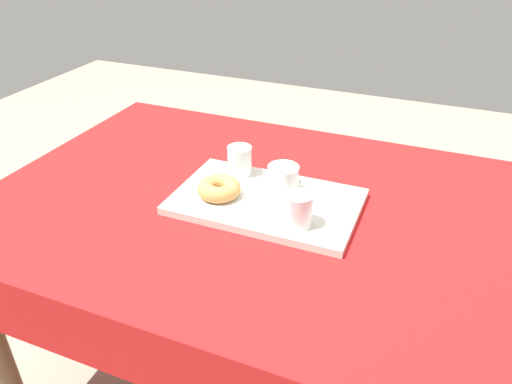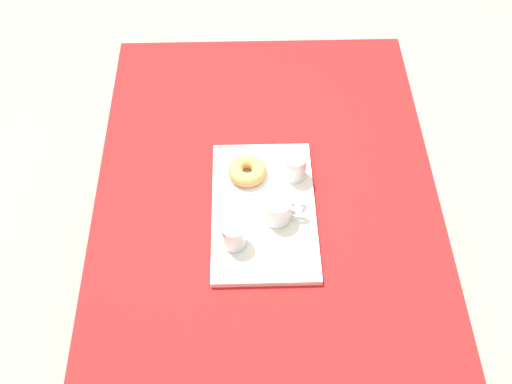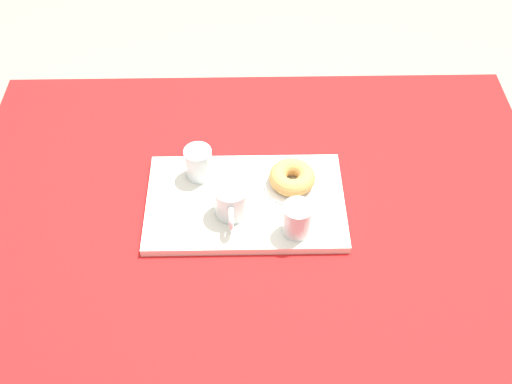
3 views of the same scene
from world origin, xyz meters
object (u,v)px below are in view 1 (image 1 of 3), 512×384
at_px(serving_tray, 266,201).
at_px(tea_mug_left, 283,181).
at_px(sugar_donut_left, 219,188).
at_px(donut_plate_left, 219,197).
at_px(water_glass_far, 298,212).
at_px(dining_table, 258,227).
at_px(water_glass_near, 240,162).

height_order(serving_tray, tea_mug_left, tea_mug_left).
xyz_separation_m(serving_tray, sugar_donut_left, (-0.11, -0.04, 0.04)).
bearing_deg(tea_mug_left, sugar_donut_left, -150.44).
bearing_deg(donut_plate_left, tea_mug_left, 29.56).
bearing_deg(sugar_donut_left, water_glass_far, -9.84).
relative_size(water_glass_far, donut_plate_left, 0.61).
relative_size(dining_table, tea_mug_left, 11.73).
xyz_separation_m(tea_mug_left, water_glass_near, (-0.15, 0.06, -0.00)).
distance_m(dining_table, tea_mug_left, 0.16).
xyz_separation_m(water_glass_far, sugar_donut_left, (-0.23, 0.04, -0.01)).
bearing_deg(serving_tray, tea_mug_left, 50.03).
height_order(water_glass_far, sugar_donut_left, water_glass_far).
distance_m(water_glass_near, water_glass_far, 0.29).
distance_m(dining_table, water_glass_far, 0.22).
xyz_separation_m(water_glass_far, donut_plate_left, (-0.23, 0.04, -0.03)).
height_order(dining_table, sugar_donut_left, sugar_donut_left).
distance_m(dining_table, sugar_donut_left, 0.17).
xyz_separation_m(serving_tray, water_glass_far, (0.11, -0.08, 0.05)).
bearing_deg(sugar_donut_left, dining_table, 33.27).
relative_size(serving_tray, sugar_donut_left, 4.23).
bearing_deg(dining_table, water_glass_far, -33.80).
xyz_separation_m(serving_tray, donut_plate_left, (-0.11, -0.04, 0.01)).
xyz_separation_m(tea_mug_left, water_glass_far, (0.08, -0.12, -0.00)).
height_order(dining_table, water_glass_near, water_glass_near).
height_order(serving_tray, water_glass_far, water_glass_far).
bearing_deg(donut_plate_left, sugar_donut_left, 180.00).
height_order(dining_table, water_glass_far, water_glass_far).
bearing_deg(tea_mug_left, donut_plate_left, -150.44).
bearing_deg(water_glass_far, tea_mug_left, 123.58).
bearing_deg(donut_plate_left, dining_table, 33.27).
relative_size(dining_table, water_glass_far, 17.42).
distance_m(tea_mug_left, water_glass_far, 0.15).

